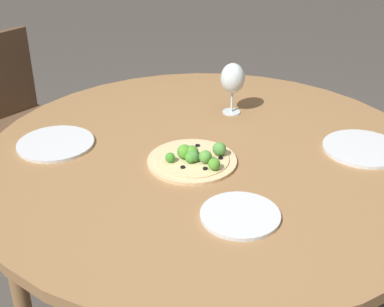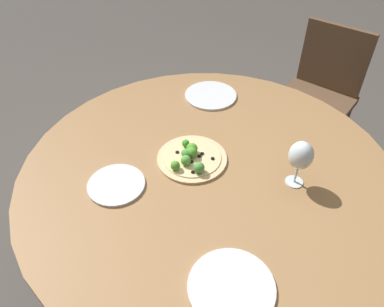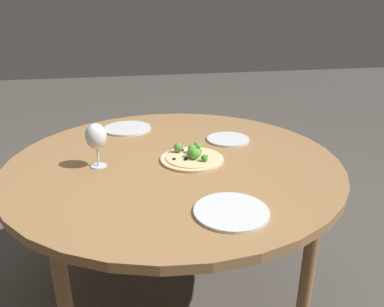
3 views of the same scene
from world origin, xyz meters
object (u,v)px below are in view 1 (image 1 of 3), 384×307
object	(u,v)px
wine_glass	(233,79)
plate_near	(363,148)
pizza	(194,159)
plate_side	(240,215)
chair	(15,123)
plate_far	(56,143)

from	to	relation	value
wine_glass	plate_near	distance (m)	0.49
pizza	plate_side	distance (m)	0.29
chair	plate_far	distance (m)	0.80
pizza	plate_far	size ratio (longest dim) A/B	1.11
plate_near	plate_far	world-z (taller)	same
chair	wine_glass	xyz separation A→B (m)	(-1.01, 0.09, 0.37)
plate_near	plate_far	size ratio (longest dim) A/B	1.02
chair	pizza	xyz separation A→B (m)	(-1.01, 0.47, 0.26)
plate_far	pizza	bearing A→B (deg)	-174.83
pizza	plate_side	world-z (taller)	pizza
chair	plate_near	size ratio (longest dim) A/B	3.53
wine_glass	plate_near	bearing A→B (deg)	164.44
chair	plate_near	distance (m)	1.50
plate_near	plate_side	bearing A→B (deg)	61.01
plate_side	pizza	bearing A→B (deg)	-46.85
pizza	plate_side	size ratio (longest dim) A/B	1.31
chair	wine_glass	size ratio (longest dim) A/B	4.75
wine_glass	plate_near	world-z (taller)	wine_glass
pizza	plate_far	bearing A→B (deg)	5.17
pizza	plate_far	xyz separation A→B (m)	(0.44, 0.04, -0.01)
wine_glass	plate_side	bearing A→B (deg)	108.32
chair	pizza	distance (m)	1.14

